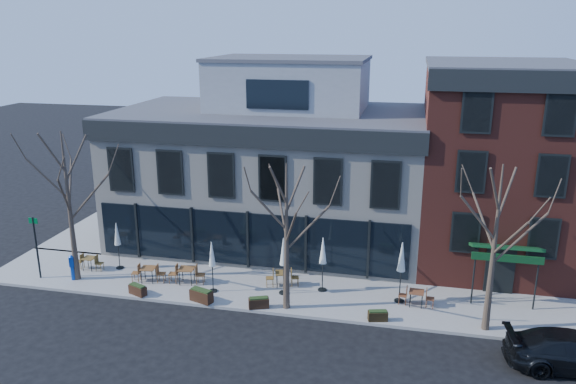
% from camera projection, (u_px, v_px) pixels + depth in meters
% --- Properties ---
extents(ground, '(120.00, 120.00, 0.00)m').
position_uv_depth(ground, '(249.00, 271.00, 30.96)').
color(ground, black).
rests_on(ground, ground).
extents(sidewalk_front, '(33.50, 4.70, 0.15)m').
position_uv_depth(sidewalk_front, '(299.00, 293.00, 28.26)').
color(sidewalk_front, gray).
rests_on(sidewalk_front, ground).
extents(sidewalk_side, '(4.50, 12.00, 0.15)m').
position_uv_depth(sidewalk_side, '(118.00, 220.00, 38.90)').
color(sidewalk_side, gray).
rests_on(sidewalk_side, ground).
extents(corner_building, '(18.39, 10.39, 11.10)m').
position_uv_depth(corner_building, '(272.00, 167.00, 34.36)').
color(corner_building, beige).
rests_on(corner_building, ground).
extents(red_brick_building, '(8.20, 11.78, 11.18)m').
position_uv_depth(red_brick_building, '(496.00, 163.00, 31.34)').
color(red_brick_building, maroon).
rests_on(red_brick_building, ground).
extents(tree_corner, '(3.93, 3.98, 7.92)m').
position_uv_depth(tree_corner, '(69.00, 205.00, 28.52)').
color(tree_corner, '#382B21').
rests_on(tree_corner, sidewalk_front).
extents(tree_mid, '(3.50, 3.55, 7.04)m').
position_uv_depth(tree_mid, '(287.00, 236.00, 25.61)').
color(tree_mid, '#382B21').
rests_on(tree_mid, sidewalk_front).
extents(tree_right, '(3.72, 3.77, 7.48)m').
position_uv_depth(tree_right, '(494.00, 247.00, 23.68)').
color(tree_right, '#382B21').
rests_on(tree_right, sidewalk_front).
extents(sign_pole, '(0.50, 0.10, 3.40)m').
position_uv_depth(sign_pole, '(36.00, 244.00, 29.28)').
color(sign_pole, black).
rests_on(sign_pole, sidewalk_front).
extents(parked_sedan, '(5.36, 2.60, 1.50)m').
position_uv_depth(parked_sedan, '(574.00, 352.00, 21.95)').
color(parked_sedan, black).
rests_on(parked_sedan, ground).
extents(call_box, '(0.29, 0.28, 1.41)m').
position_uv_depth(call_box, '(72.00, 267.00, 29.38)').
color(call_box, '#0C39A0').
rests_on(call_box, sidewalk_front).
extents(cafe_set_0, '(1.62, 0.66, 0.85)m').
position_uv_depth(cafe_set_0, '(89.00, 262.00, 30.70)').
color(cafe_set_0, brown).
rests_on(cafe_set_0, sidewalk_front).
extents(cafe_set_1, '(1.84, 0.82, 0.95)m').
position_uv_depth(cafe_set_1, '(148.00, 273.00, 29.23)').
color(cafe_set_1, brown).
rests_on(cafe_set_1, sidewalk_front).
extents(cafe_set_2, '(1.97, 0.87, 1.01)m').
position_uv_depth(cafe_set_2, '(187.00, 274.00, 29.05)').
color(cafe_set_2, brown).
rests_on(cafe_set_2, sidewalk_front).
extents(cafe_set_3, '(1.78, 0.89, 0.91)m').
position_uv_depth(cafe_set_3, '(282.00, 277.00, 28.76)').
color(cafe_set_3, brown).
rests_on(cafe_set_3, sidewalk_front).
extents(cafe_set_5, '(1.73, 0.72, 0.90)m').
position_uv_depth(cafe_set_5, '(416.00, 297.00, 26.72)').
color(cafe_set_5, brown).
rests_on(cafe_set_5, sidewalk_front).
extents(umbrella_0, '(0.42, 0.42, 2.64)m').
position_uv_depth(umbrella_0, '(117.00, 236.00, 30.47)').
color(umbrella_0, black).
rests_on(umbrella_0, sidewalk_front).
extents(umbrella_1, '(0.43, 0.43, 2.66)m').
position_uv_depth(umbrella_1, '(212.00, 257.00, 27.75)').
color(umbrella_1, black).
rests_on(umbrella_1, sidewalk_front).
extents(umbrella_2, '(0.47, 0.47, 2.95)m').
position_uv_depth(umbrella_2, '(283.00, 255.00, 27.48)').
color(umbrella_2, black).
rests_on(umbrella_2, sidewalk_front).
extents(umbrella_3, '(0.45, 0.45, 2.84)m').
position_uv_depth(umbrella_3, '(323.00, 254.00, 27.82)').
color(umbrella_3, black).
rests_on(umbrella_3, sidewalk_front).
extents(umbrella_4, '(0.49, 0.49, 3.07)m').
position_uv_depth(umbrella_4, '(402.00, 260.00, 26.62)').
color(umbrella_4, black).
rests_on(umbrella_4, sidewalk_front).
extents(planter_0, '(1.02, 0.71, 0.53)m').
position_uv_depth(planter_0, '(138.00, 290.00, 27.87)').
color(planter_0, '#311B10').
rests_on(planter_0, sidewalk_front).
extents(planter_1, '(1.23, 0.80, 0.64)m').
position_uv_depth(planter_1, '(201.00, 295.00, 27.15)').
color(planter_1, '#321C10').
rests_on(planter_1, sidewalk_front).
extents(planter_2, '(1.03, 0.70, 0.54)m').
position_uv_depth(planter_2, '(259.00, 303.00, 26.56)').
color(planter_2, black).
rests_on(planter_2, sidewalk_front).
extents(planter_3, '(0.94, 0.56, 0.49)m').
position_uv_depth(planter_3, '(378.00, 316.00, 25.40)').
color(planter_3, black).
rests_on(planter_3, sidewalk_front).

